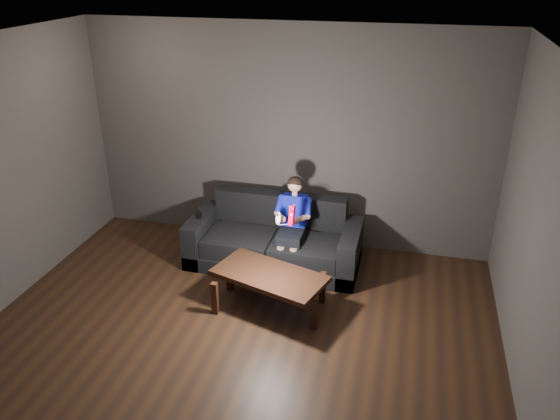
# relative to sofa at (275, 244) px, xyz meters

# --- Properties ---
(floor) EXTENTS (5.00, 5.00, 0.00)m
(floor) POSITION_rel_sofa_xyz_m (-0.01, -1.86, -0.25)
(floor) COLOR black
(floor) RESTS_ON ground
(back_wall) EXTENTS (5.00, 0.04, 2.70)m
(back_wall) POSITION_rel_sofa_xyz_m (-0.01, 0.64, 1.10)
(back_wall) COLOR #413C38
(back_wall) RESTS_ON ground
(right_wall) EXTENTS (0.04, 5.00, 2.70)m
(right_wall) POSITION_rel_sofa_xyz_m (2.49, -1.86, 1.10)
(right_wall) COLOR #413C38
(right_wall) RESTS_ON ground
(ceiling) EXTENTS (5.00, 5.00, 0.02)m
(ceiling) POSITION_rel_sofa_xyz_m (-0.01, -1.86, 2.45)
(ceiling) COLOR white
(ceiling) RESTS_ON back_wall
(sofa) EXTENTS (2.00, 0.86, 0.77)m
(sofa) POSITION_rel_sofa_xyz_m (0.00, 0.00, 0.00)
(sofa) COLOR black
(sofa) RESTS_ON floor
(child) EXTENTS (0.41, 0.51, 1.02)m
(child) POSITION_rel_sofa_xyz_m (0.23, -0.05, 0.40)
(child) COLOR black
(child) RESTS_ON sofa
(wii_remote_red) EXTENTS (0.07, 0.09, 0.22)m
(wii_remote_red) POSITION_rel_sofa_xyz_m (0.31, -0.45, 0.62)
(wii_remote_red) COLOR red
(wii_remote_red) RESTS_ON child
(nunchuk_white) EXTENTS (0.06, 0.09, 0.15)m
(nunchuk_white) POSITION_rel_sofa_xyz_m (0.16, -0.44, 0.56)
(nunchuk_white) COLOR white
(nunchuk_white) RESTS_ON child
(wii_remote_black) EXTENTS (0.08, 0.17, 0.03)m
(wii_remote_black) POSITION_rel_sofa_xyz_m (-0.90, -0.07, 0.31)
(wii_remote_black) COLOR black
(wii_remote_black) RESTS_ON sofa
(coffee_table) EXTENTS (1.26, 0.89, 0.41)m
(coffee_table) POSITION_rel_sofa_xyz_m (0.18, -0.91, 0.11)
(coffee_table) COLOR black
(coffee_table) RESTS_ON floor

